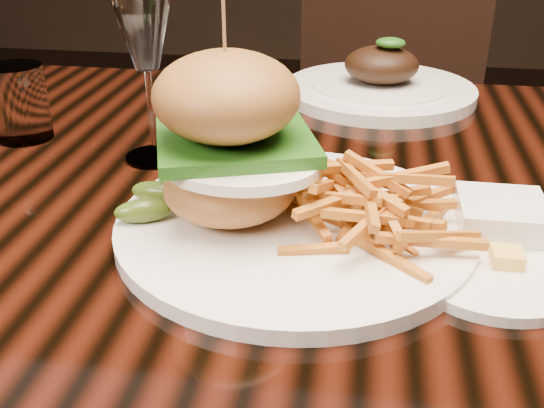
# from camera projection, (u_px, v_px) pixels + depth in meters

# --- Properties ---
(dining_table) EXTENTS (1.60, 0.90, 0.75)m
(dining_table) POSITION_uv_depth(u_px,v_px,m) (332.00, 253.00, 0.72)
(dining_table) COLOR black
(dining_table) RESTS_ON ground
(burger_plate) EXTENTS (0.34, 0.34, 0.22)m
(burger_plate) POSITION_uv_depth(u_px,v_px,m) (281.00, 178.00, 0.59)
(burger_plate) COLOR white
(burger_plate) RESTS_ON dining_table
(side_saucer) EXTENTS (0.16, 0.16, 0.02)m
(side_saucer) POSITION_uv_depth(u_px,v_px,m) (492.00, 267.00, 0.55)
(side_saucer) COLOR white
(side_saucer) RESTS_ON dining_table
(ramekin) EXTENTS (0.10, 0.10, 0.04)m
(ramekin) POSITION_uv_depth(u_px,v_px,m) (500.00, 219.00, 0.60)
(ramekin) COLOR white
(ramekin) RESTS_ON dining_table
(wine_glass) EXTENTS (0.08, 0.08, 0.21)m
(wine_glass) POSITION_uv_depth(u_px,v_px,m) (144.00, 32.00, 0.70)
(wine_glass) COLOR white
(wine_glass) RESTS_ON dining_table
(water_tumbler) EXTENTS (0.07, 0.07, 0.10)m
(water_tumbler) POSITION_uv_depth(u_px,v_px,m) (20.00, 103.00, 0.81)
(water_tumbler) COLOR white
(water_tumbler) RESTS_ON dining_table
(far_dish) EXTENTS (0.29, 0.29, 0.09)m
(far_dish) POSITION_uv_depth(u_px,v_px,m) (380.00, 85.00, 0.98)
(far_dish) COLOR white
(far_dish) RESTS_ON dining_table
(chair_far) EXTENTS (0.51, 0.51, 0.95)m
(chair_far) POSITION_uv_depth(u_px,v_px,m) (382.00, 115.00, 1.56)
(chair_far) COLOR black
(chair_far) RESTS_ON ground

